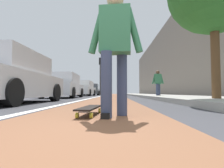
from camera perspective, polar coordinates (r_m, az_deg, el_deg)
name	(u,v)px	position (r m, az deg, el deg)	size (l,w,h in m)	color
ground_plane	(111,98)	(11.02, -0.32, -4.47)	(80.00, 80.00, 0.00)	#38383D
bike_lane_paint	(114,95)	(25.02, 0.53, -3.57)	(56.00, 1.92, 0.00)	brown
lane_stripe_white	(104,95)	(21.06, -2.63, -3.69)	(52.00, 0.16, 0.01)	silver
sidewalk_curb	(146,95)	(19.29, 10.86, -3.51)	(52.00, 3.20, 0.15)	#9E9B93
building_facade	(164,63)	(24.19, 16.53, 6.47)	(40.00, 1.20, 8.36)	gray
skateboard	(90,108)	(2.46, -7.19, -7.83)	(0.85, 0.27, 0.11)	yellow
skater_person	(115,45)	(2.36, 0.94, 12.64)	(0.45, 0.72, 1.64)	#384260
parked_car_near	(9,79)	(5.92, -30.26, 1.39)	(4.18, 2.01, 1.48)	silver
parked_car_mid	(64,86)	(11.42, -15.39, -0.76)	(4.43, 2.02, 1.48)	silver
parked_car_far	(83,89)	(18.20, -9.27, -1.54)	(4.64, 2.13, 1.49)	silver
parked_car_end	(92,90)	(23.84, -6.47, -1.89)	(4.48, 2.04, 1.48)	#4C5156
traffic_light	(100,69)	(20.62, -3.84, 4.72)	(0.33, 0.28, 4.40)	#2D2D2D
pedestrian_distant	(158,82)	(11.35, 14.62, 0.61)	(0.48, 0.75, 1.71)	#384260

